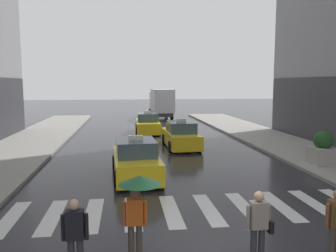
{
  "coord_description": "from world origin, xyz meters",
  "views": [
    {
      "loc": [
        -2.0,
        -7.1,
        3.95
      ],
      "look_at": [
        -0.06,
        8.0,
        2.05
      ],
      "focal_mm": 36.19,
      "sensor_mm": 36.0,
      "label": 1
    }
  ],
  "objects_px": {
    "taxi_third": "(148,124)",
    "pedestrian_with_handbag": "(259,223)",
    "pedestrian_with_umbrella": "(138,194)",
    "pedestrian_plain_coat": "(75,233)",
    "taxi_second": "(181,136)",
    "box_truck": "(161,102)",
    "planter_near_corner": "(323,149)",
    "taxi_lead": "(136,160)"
  },
  "relations": [
    {
      "from": "taxi_second",
      "to": "pedestrian_with_handbag",
      "type": "distance_m",
      "value": 13.87
    },
    {
      "from": "pedestrian_with_umbrella",
      "to": "box_truck",
      "type": "bearing_deg",
      "value": 82.89
    },
    {
      "from": "taxi_lead",
      "to": "pedestrian_with_umbrella",
      "type": "distance_m",
      "value": 6.91
    },
    {
      "from": "taxi_lead",
      "to": "taxi_second",
      "type": "bearing_deg",
      "value": 64.92
    },
    {
      "from": "box_truck",
      "to": "pedestrian_with_handbag",
      "type": "xyz_separation_m",
      "value": [
        -1.33,
        -32.07,
        -0.92
      ]
    },
    {
      "from": "pedestrian_plain_coat",
      "to": "planter_near_corner",
      "type": "relative_size",
      "value": 1.03
    },
    {
      "from": "box_truck",
      "to": "pedestrian_with_handbag",
      "type": "distance_m",
      "value": 32.11
    },
    {
      "from": "taxi_third",
      "to": "pedestrian_with_handbag",
      "type": "height_order",
      "value": "taxi_third"
    },
    {
      "from": "taxi_third",
      "to": "box_truck",
      "type": "bearing_deg",
      "value": 78.55
    },
    {
      "from": "pedestrian_with_handbag",
      "to": "pedestrian_plain_coat",
      "type": "relative_size",
      "value": 1.0
    },
    {
      "from": "taxi_third",
      "to": "box_truck",
      "type": "distance_m",
      "value": 12.0
    },
    {
      "from": "taxi_lead",
      "to": "taxi_third",
      "type": "height_order",
      "value": "same"
    },
    {
      "from": "taxi_second",
      "to": "box_truck",
      "type": "distance_m",
      "value": 18.26
    },
    {
      "from": "taxi_third",
      "to": "pedestrian_with_handbag",
      "type": "distance_m",
      "value": 20.38
    },
    {
      "from": "planter_near_corner",
      "to": "pedestrian_with_handbag",
      "type": "bearing_deg",
      "value": -128.9
    },
    {
      "from": "taxi_lead",
      "to": "box_truck",
      "type": "xyz_separation_m",
      "value": [
        3.76,
        24.66,
        1.13
      ]
    },
    {
      "from": "box_truck",
      "to": "taxi_second",
      "type": "bearing_deg",
      "value": -92.35
    },
    {
      "from": "pedestrian_with_umbrella",
      "to": "pedestrian_plain_coat",
      "type": "xyz_separation_m",
      "value": [
        -1.31,
        -0.56,
        -0.58
      ]
    },
    {
      "from": "pedestrian_with_umbrella",
      "to": "planter_near_corner",
      "type": "height_order",
      "value": "pedestrian_with_umbrella"
    },
    {
      "from": "taxi_second",
      "to": "pedestrian_plain_coat",
      "type": "bearing_deg",
      "value": -107.95
    },
    {
      "from": "pedestrian_with_handbag",
      "to": "planter_near_corner",
      "type": "height_order",
      "value": "planter_near_corner"
    },
    {
      "from": "taxi_third",
      "to": "pedestrian_plain_coat",
      "type": "height_order",
      "value": "taxi_third"
    },
    {
      "from": "box_truck",
      "to": "pedestrian_with_handbag",
      "type": "height_order",
      "value": "box_truck"
    },
    {
      "from": "pedestrian_with_handbag",
      "to": "planter_near_corner",
      "type": "distance_m",
      "value": 10.31
    },
    {
      "from": "taxi_second",
      "to": "pedestrian_plain_coat",
      "type": "relative_size",
      "value": 2.77
    },
    {
      "from": "taxi_lead",
      "to": "planter_near_corner",
      "type": "relative_size",
      "value": 2.89
    },
    {
      "from": "taxi_lead",
      "to": "pedestrian_with_handbag",
      "type": "distance_m",
      "value": 7.8
    },
    {
      "from": "pedestrian_with_umbrella",
      "to": "pedestrian_plain_coat",
      "type": "distance_m",
      "value": 1.54
    },
    {
      "from": "taxi_second",
      "to": "planter_near_corner",
      "type": "relative_size",
      "value": 2.86
    },
    {
      "from": "box_truck",
      "to": "taxi_lead",
      "type": "bearing_deg",
      "value": -98.68
    },
    {
      "from": "pedestrian_plain_coat",
      "to": "pedestrian_with_umbrella",
      "type": "bearing_deg",
      "value": 23.26
    },
    {
      "from": "planter_near_corner",
      "to": "pedestrian_with_umbrella",
      "type": "bearing_deg",
      "value": -140.52
    },
    {
      "from": "taxi_lead",
      "to": "taxi_second",
      "type": "height_order",
      "value": "same"
    },
    {
      "from": "taxi_second",
      "to": "box_truck",
      "type": "bearing_deg",
      "value": 87.65
    },
    {
      "from": "pedestrian_with_umbrella",
      "to": "taxi_third",
      "type": "bearing_deg",
      "value": 85.49
    },
    {
      "from": "box_truck",
      "to": "pedestrian_with_umbrella",
      "type": "height_order",
      "value": "box_truck"
    },
    {
      "from": "taxi_third",
      "to": "taxi_lead",
      "type": "bearing_deg",
      "value": -96.14
    },
    {
      "from": "taxi_second",
      "to": "taxi_third",
      "type": "relative_size",
      "value": 1.0
    },
    {
      "from": "taxi_third",
      "to": "taxi_second",
      "type": "bearing_deg",
      "value": -75.94
    },
    {
      "from": "taxi_lead",
      "to": "box_truck",
      "type": "relative_size",
      "value": 0.61
    },
    {
      "from": "taxi_lead",
      "to": "taxi_third",
      "type": "relative_size",
      "value": 1.01
    },
    {
      "from": "pedestrian_with_umbrella",
      "to": "pedestrian_with_handbag",
      "type": "xyz_separation_m",
      "value": [
        2.6,
        -0.55,
        -0.58
      ]
    }
  ]
}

